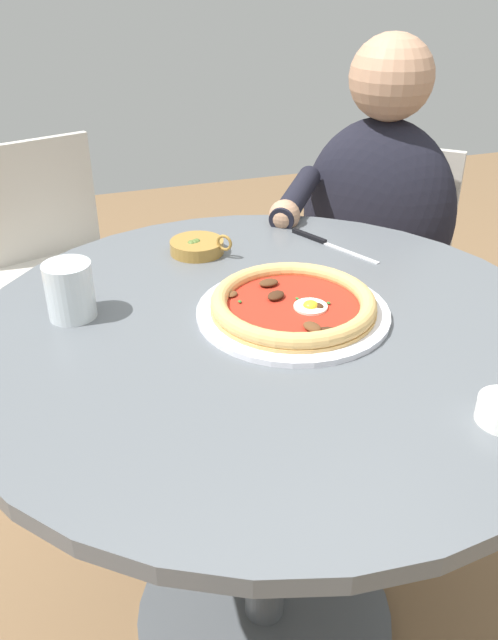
# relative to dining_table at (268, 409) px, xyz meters

# --- Properties ---
(ground_plane) EXTENTS (6.00, 6.00, 0.02)m
(ground_plane) POSITION_rel_dining_table_xyz_m (0.00, 0.00, -0.59)
(ground_plane) COLOR brown
(dining_table) EXTENTS (1.00, 1.00, 0.75)m
(dining_table) POSITION_rel_dining_table_xyz_m (0.00, 0.00, 0.00)
(dining_table) COLOR #565B60
(dining_table) RESTS_ON ground
(pizza_on_plate) EXTENTS (0.32, 0.32, 0.04)m
(pizza_on_plate) POSITION_rel_dining_table_xyz_m (-0.01, 0.05, 0.20)
(pizza_on_plate) COLOR white
(pizza_on_plate) RESTS_ON dining_table
(water_glass) EXTENTS (0.08, 0.08, 0.10)m
(water_glass) POSITION_rel_dining_table_xyz_m (-0.13, -0.30, 0.22)
(water_glass) COLOR silver
(water_glass) RESTS_ON dining_table
(steak_knife) EXTENTS (0.21, 0.10, 0.01)m
(steak_knife) POSITION_rel_dining_table_xyz_m (-0.28, 0.22, 0.18)
(steak_knife) COLOR silver
(steak_knife) RESTS_ON dining_table
(olive_pan) EXTENTS (0.11, 0.11, 0.05)m
(olive_pan) POSITION_rel_dining_table_xyz_m (-0.31, -0.04, 0.19)
(olive_pan) COLOR olive
(olive_pan) RESTS_ON dining_table
(diner_person) EXTENTS (0.44, 0.57, 1.13)m
(diner_person) POSITION_rel_dining_table_xyz_m (-0.53, 0.50, -0.07)
(diner_person) COLOR #282833
(diner_person) RESTS_ON ground
(cafe_chair_diner) EXTENTS (0.55, 0.55, 0.81)m
(cafe_chair_diner) POSITION_rel_dining_table_xyz_m (-0.63, 0.59, -0.08)
(cafe_chair_diner) COLOR beige
(cafe_chair_diner) RESTS_ON ground
(cafe_chair_spare_near) EXTENTS (0.53, 0.53, 0.81)m
(cafe_chair_spare_near) POSITION_rel_dining_table_xyz_m (-0.99, -0.31, -0.08)
(cafe_chair_spare_near) COLOR beige
(cafe_chair_spare_near) RESTS_ON ground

